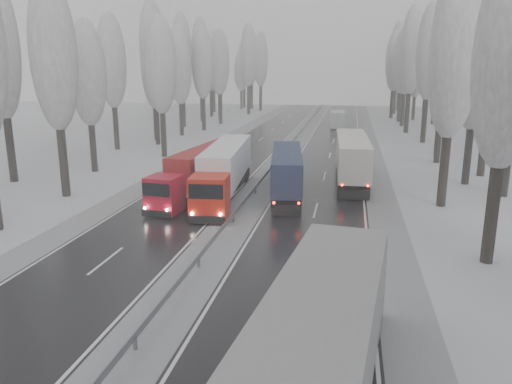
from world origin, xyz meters
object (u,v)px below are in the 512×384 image
(truck_grey_tarp, at_px, (318,359))
(box_truck_distant, at_px, (337,119))
(truck_blue_box, at_px, (287,168))
(truck_red_red, at_px, (201,168))
(truck_red_white, at_px, (225,167))
(truck_cream_box, at_px, (352,155))

(truck_grey_tarp, distance_m, box_truck_distant, 76.72)
(truck_blue_box, height_order, truck_red_red, truck_blue_box)
(truck_grey_tarp, height_order, truck_red_white, truck_grey_tarp)
(truck_red_white, xyz_separation_m, truck_red_red, (-2.26, 0.80, -0.27))
(truck_cream_box, distance_m, truck_red_red, 14.04)
(truck_grey_tarp, bearing_deg, truck_blue_box, 105.52)
(truck_blue_box, bearing_deg, truck_grey_tarp, -88.26)
(truck_grey_tarp, relative_size, truck_red_white, 1.10)
(truck_cream_box, bearing_deg, truck_red_red, -153.50)
(truck_blue_box, relative_size, box_truck_distant, 1.86)
(truck_grey_tarp, distance_m, truck_red_white, 27.94)
(truck_grey_tarp, xyz_separation_m, box_truck_distant, (-1.66, 76.69, -1.15))
(truck_cream_box, xyz_separation_m, truck_red_red, (-12.29, -6.78, -0.33))
(truck_cream_box, bearing_deg, box_truck_distant, 90.94)
(truck_grey_tarp, height_order, truck_cream_box, truck_grey_tarp)
(truck_grey_tarp, bearing_deg, truck_cream_box, 95.22)
(truck_grey_tarp, xyz_separation_m, truck_blue_box, (-4.47, 28.41, -0.46))
(truck_blue_box, distance_m, truck_red_white, 5.18)
(truck_cream_box, height_order, box_truck_distant, truck_cream_box)
(truck_blue_box, relative_size, truck_red_red, 1.01)
(box_truck_distant, xyz_separation_m, truck_red_white, (-7.56, -50.32, 0.92))
(truck_grey_tarp, xyz_separation_m, truck_red_red, (-11.48, 27.17, -0.50))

